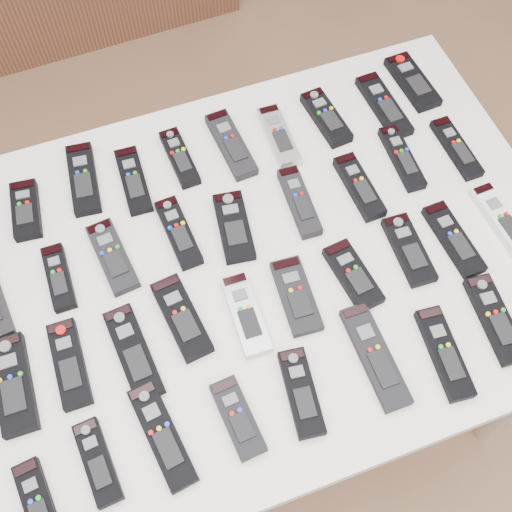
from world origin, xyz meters
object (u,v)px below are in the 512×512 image
object	(u,v)px
remote_14	(234,227)
remote_32	(238,418)
remote_15	(299,202)
remote_31	(162,435)
remote_25	(353,275)
remote_30	(98,462)
remote_13	(179,233)
remote_35	(444,353)
remote_1	(26,210)
remote_11	(59,278)
remote_8	(384,106)
remote_33	(301,393)
remote_6	(279,136)
remote_21	(134,353)
remote_4	(180,158)
remote_23	(246,314)
remote_18	(456,148)
remote_34	(375,356)
remote_24	(296,296)
remote_16	(359,187)
remote_36	(495,319)
remote_22	(182,318)
remote_17	(402,158)
remote_2	(83,179)
remote_5	(231,145)
remote_28	(503,222)
remote_9	(412,82)
remote_19	(14,384)
remote_27	(454,239)
remote_29	(38,505)
remote_26	(409,250)
remote_12	(113,257)
remote_3	(133,180)
table	(256,274)
remote_7	(326,118)

from	to	relation	value
remote_14	remote_32	world-z (taller)	same
remote_15	remote_31	bearing A→B (deg)	-134.83
remote_25	remote_30	bearing A→B (deg)	-168.93
remote_13	remote_35	bearing A→B (deg)	-50.74
remote_1	remote_25	size ratio (longest dim) A/B	0.92
remote_11	remote_25	world-z (taller)	same
remote_8	remote_33	bearing A→B (deg)	-130.17
remote_6	remote_21	distance (m)	0.57
remote_4	remote_13	bearing A→B (deg)	-110.33
remote_23	remote_31	size ratio (longest dim) A/B	0.87
remote_8	remote_21	size ratio (longest dim) A/B	1.00
remote_4	remote_13	distance (m)	0.19
remote_18	remote_34	size ratio (longest dim) A/B	0.80
remote_24	remote_16	bearing A→B (deg)	44.77
remote_14	remote_23	bearing A→B (deg)	-94.27
remote_25	remote_36	bearing A→B (deg)	-46.11
remote_18	remote_22	world-z (taller)	remote_22
remote_17	remote_24	size ratio (longest dim) A/B	1.06
remote_2	remote_5	world-z (taller)	remote_5
remote_15	remote_25	xyz separation A→B (m)	(0.03, -0.19, -0.00)
remote_6	remote_28	size ratio (longest dim) A/B	0.88
remote_4	remote_14	bearing A→B (deg)	-78.39
remote_31	remote_32	world-z (taller)	remote_32
remote_23	remote_9	bearing A→B (deg)	38.68
remote_19	remote_27	xyz separation A→B (m)	(0.88, -0.01, -0.00)
remote_16	remote_29	world-z (taller)	remote_16
remote_15	remote_8	bearing A→B (deg)	35.40
remote_15	remote_26	size ratio (longest dim) A/B	1.07
remote_22	remote_29	size ratio (longest dim) A/B	1.13
remote_9	remote_21	distance (m)	0.89
remote_1	remote_22	size ratio (longest dim) A/B	0.80
remote_28	remote_31	world-z (taller)	same
remote_6	remote_29	distance (m)	0.87
remote_23	remote_24	bearing A→B (deg)	3.74
remote_12	remote_13	bearing A→B (deg)	-3.70
remote_5	remote_19	bearing A→B (deg)	-149.19
remote_18	remote_25	size ratio (longest dim) A/B	1.11
remote_21	remote_8	bearing A→B (deg)	23.70
remote_11	remote_21	world-z (taller)	remote_11
remote_12	remote_3	bearing A→B (deg)	55.77
remote_32	remote_19	bearing A→B (deg)	146.83
remote_2	remote_16	distance (m)	0.58
table	remote_25	size ratio (longest dim) A/B	8.47
remote_35	remote_3	bearing A→B (deg)	132.85
remote_7	remote_23	size ratio (longest dim) A/B	0.93
remote_28	remote_32	world-z (taller)	remote_32
remote_6	remote_17	xyz separation A→B (m)	(0.23, -0.15, -0.00)
remote_19	remote_35	bearing A→B (deg)	-14.65
remote_8	remote_22	bearing A→B (deg)	-152.21
table	remote_6	size ratio (longest dim) A/B	7.65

